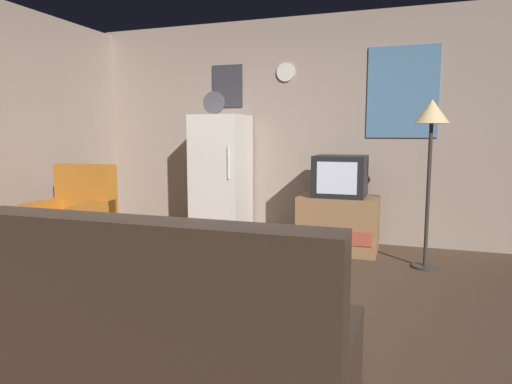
{
  "coord_description": "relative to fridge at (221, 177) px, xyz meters",
  "views": [
    {
      "loc": [
        1.41,
        -2.96,
        1.26
      ],
      "look_at": [
        0.08,
        0.9,
        0.75
      ],
      "focal_mm": 31.84,
      "sensor_mm": 36.0,
      "label": 1
    }
  ],
  "objects": [
    {
      "name": "coffee_table",
      "position": [
        0.36,
        -1.8,
        -0.53
      ],
      "size": [
        0.72,
        0.72,
        0.44
      ],
      "color": "#8E6642",
      "rests_on": "ground_plane"
    },
    {
      "name": "standing_lamp",
      "position": [
        2.33,
        -0.5,
        0.6
      ],
      "size": [
        0.32,
        0.32,
        1.59
      ],
      "color": "#332D28",
      "rests_on": "ground_plane"
    },
    {
      "name": "couch",
      "position": [
        1.13,
        -3.22,
        -0.44
      ],
      "size": [
        1.7,
        0.8,
        0.92
      ],
      "color": "#38281E",
      "rests_on": "ground_plane"
    },
    {
      "name": "wall_with_art",
      "position": [
        0.77,
        0.39,
        0.57
      ],
      "size": [
        5.2,
        0.12,
        2.65
      ],
      "color": "gray",
      "rests_on": "ground_plane"
    },
    {
      "name": "tv_stand",
      "position": [
        1.44,
        -0.15,
        -0.45
      ],
      "size": [
        0.84,
        0.53,
        0.61
      ],
      "color": "#8E6642",
      "rests_on": "ground_plane"
    },
    {
      "name": "ground_plane",
      "position": [
        0.77,
        -2.06,
        -0.75
      ],
      "size": [
        12.0,
        12.0,
        0.0
      ],
      "primitive_type": "plane",
      "color": "#4C3828"
    },
    {
      "name": "armchair",
      "position": [
        -1.07,
        -1.33,
        -0.42
      ],
      "size": [
        0.68,
        0.68,
        0.96
      ],
      "color": "#B2661E",
      "rests_on": "ground_plane"
    },
    {
      "name": "fridge",
      "position": [
        0.0,
        0.0,
        0.0
      ],
      "size": [
        0.6,
        0.62,
        1.77
      ],
      "color": "silver",
      "rests_on": "ground_plane"
    },
    {
      "name": "crt_tv",
      "position": [
        1.45,
        -0.15,
        0.07
      ],
      "size": [
        0.54,
        0.51,
        0.44
      ],
      "color": "black",
      "rests_on": "tv_stand"
    },
    {
      "name": "wine_glass",
      "position": [
        0.54,
        -1.87,
        -0.23
      ],
      "size": [
        0.05,
        0.05,
        0.15
      ],
      "primitive_type": "cylinder",
      "color": "silver",
      "rests_on": "coffee_table"
    },
    {
      "name": "mug_ceramic_white",
      "position": [
        0.24,
        -1.81,
        -0.26
      ],
      "size": [
        0.08,
        0.08,
        0.09
      ],
      "primitive_type": "cylinder",
      "color": "silver",
      "rests_on": "coffee_table"
    },
    {
      "name": "mug_ceramic_tan",
      "position": [
        0.17,
        -1.82,
        -0.26
      ],
      "size": [
        0.08,
        0.08,
        0.09
      ],
      "primitive_type": "cylinder",
      "color": "tan",
      "rests_on": "coffee_table"
    }
  ]
}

